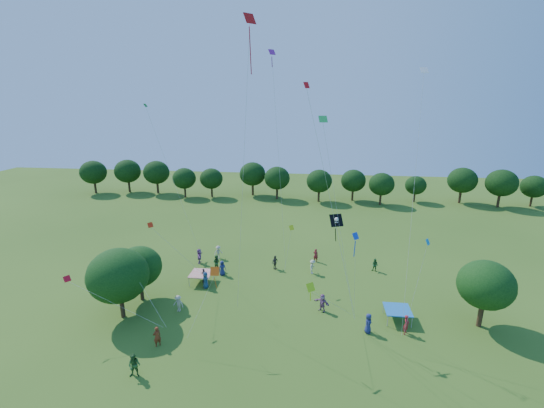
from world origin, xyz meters
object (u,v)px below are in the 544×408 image
Objects in this scene: near_tree_north at (139,267)px; near_tree_east at (486,285)px; red_high_kite at (247,79)px; tent_red_stripe at (201,274)px; tent_blue at (398,310)px; near_tree_west at (118,275)px; pirate_kite at (337,222)px.

near_tree_north is 0.91× the size of near_tree_east.
near_tree_north is at bearing 163.67° from red_high_kite.
tent_red_stripe and tent_blue have the same top height.
near_tree_west is 31.01m from near_tree_east.
tent_blue is 22.88m from red_high_kite.
near_tree_east reaches higher than tent_red_stripe.
near_tree_east is 2.70× the size of tent_red_stripe.
near_tree_north is at bearing 178.23° from tent_blue.
near_tree_east is at bearing -0.49° from tent_blue.
red_high_kite is at bearing -1.70° from near_tree_west.
near_tree_north is 2.45× the size of tent_red_stripe.
tent_red_stripe is at bearing 166.29° from tent_blue.
near_tree_west is 0.28× the size of red_high_kite.
red_high_kite is (-12.45, -2.58, 19.02)m from tent_blue.
near_tree_east is at bearing -10.32° from tent_red_stripe.
near_tree_north is 20.34m from red_high_kite.
red_high_kite is (-19.25, -2.52, 16.14)m from near_tree_east.
near_tree_west is 9.06m from tent_red_stripe.
near_tree_east is at bearing 4.02° from near_tree_west.
tent_red_stripe is at bearing 53.72° from near_tree_west.
near_tree_west reaches higher than near_tree_north.
near_tree_west reaches higher than tent_red_stripe.
tent_red_stripe is (4.68, 3.92, -2.44)m from near_tree_north.
pirate_kite reaches higher than near_tree_east.
red_high_kite is (6.63, -7.23, 19.02)m from tent_red_stripe.
near_tree_north is at bearing -140.07° from tent_red_stripe.
near_tree_west is at bearing -174.72° from tent_blue.
red_high_kite reaches higher than tent_blue.
pirate_kite is (13.33, -6.18, 8.37)m from tent_red_stripe.
pirate_kite reaches higher than near_tree_north.
tent_blue is 10.27m from pirate_kite.
red_high_kite reaches higher than pirate_kite.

